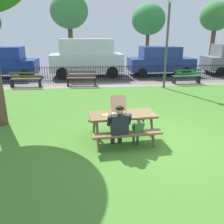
{
  "coord_description": "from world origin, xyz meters",
  "views": [
    {
      "loc": [
        -1.71,
        -5.85,
        2.89
      ],
      "look_at": [
        -1.11,
        0.36,
        0.75
      ],
      "focal_mm": 37.64,
      "sensor_mm": 36.0,
      "label": 1
    }
  ],
  "objects_px": {
    "child_at_table": "(138,129)",
    "parked_car_right": "(160,61)",
    "park_bench_left": "(25,79)",
    "park_bench_center": "(81,78)",
    "adult_at_table": "(119,125)",
    "far_tree_midleft": "(69,12)",
    "parked_car_center": "(87,57)",
    "pizza_box_open": "(119,110)",
    "far_tree_center": "(148,20)",
    "picnic_table_foreground": "(122,120)",
    "pizza_slice_on_table": "(104,115)",
    "park_bench_right": "(187,76)",
    "far_tree_midright": "(216,17)",
    "parked_car_left": "(6,62)",
    "lamp_post_walkway": "(167,35)"
  },
  "relations": [
    {
      "from": "adult_at_table",
      "to": "child_at_table",
      "type": "bearing_deg",
      "value": 1.66
    },
    {
      "from": "park_bench_center",
      "to": "parked_car_center",
      "type": "bearing_deg",
      "value": 83.94
    },
    {
      "from": "picnic_table_foreground",
      "to": "park_bench_left",
      "type": "distance_m",
      "value": 8.34
    },
    {
      "from": "pizza_slice_on_table",
      "to": "park_bench_right",
      "type": "relative_size",
      "value": 0.17
    },
    {
      "from": "parked_car_right",
      "to": "park_bench_right",
      "type": "bearing_deg",
      "value": -75.56
    },
    {
      "from": "pizza_slice_on_table",
      "to": "far_tree_midright",
      "type": "relative_size",
      "value": 0.05
    },
    {
      "from": "pizza_box_open",
      "to": "far_tree_center",
      "type": "bearing_deg",
      "value": 74.0
    },
    {
      "from": "pizza_box_open",
      "to": "adult_at_table",
      "type": "xyz_separation_m",
      "value": [
        -0.07,
        -0.55,
        -0.2
      ]
    },
    {
      "from": "pizza_box_open",
      "to": "child_at_table",
      "type": "height_order",
      "value": "pizza_box_open"
    },
    {
      "from": "park_bench_center",
      "to": "park_bench_left",
      "type": "bearing_deg",
      "value": 180.0
    },
    {
      "from": "adult_at_table",
      "to": "park_bench_left",
      "type": "xyz_separation_m",
      "value": [
        -4.19,
        7.63,
        -0.24
      ]
    },
    {
      "from": "parked_car_center",
      "to": "child_at_table",
      "type": "bearing_deg",
      "value": -82.68
    },
    {
      "from": "park_bench_left",
      "to": "park_bench_center",
      "type": "relative_size",
      "value": 1.0
    },
    {
      "from": "child_at_table",
      "to": "far_tree_center",
      "type": "height_order",
      "value": "far_tree_center"
    },
    {
      "from": "pizza_slice_on_table",
      "to": "parked_car_center",
      "type": "height_order",
      "value": "parked_car_center"
    },
    {
      "from": "pizza_box_open",
      "to": "park_bench_left",
      "type": "height_order",
      "value": "pizza_box_open"
    },
    {
      "from": "park_bench_right",
      "to": "far_tree_midleft",
      "type": "relative_size",
      "value": 0.27
    },
    {
      "from": "park_bench_left",
      "to": "parked_car_right",
      "type": "relative_size",
      "value": 0.36
    },
    {
      "from": "child_at_table",
      "to": "parked_car_right",
      "type": "xyz_separation_m",
      "value": [
        3.69,
        10.51,
        0.49
      ]
    },
    {
      "from": "lamp_post_walkway",
      "to": "child_at_table",
      "type": "bearing_deg",
      "value": -112.76
    },
    {
      "from": "picnic_table_foreground",
      "to": "far_tree_midleft",
      "type": "relative_size",
      "value": 0.32
    },
    {
      "from": "parked_car_right",
      "to": "parked_car_center",
      "type": "bearing_deg",
      "value": 179.99
    },
    {
      "from": "pizza_box_open",
      "to": "parked_car_right",
      "type": "xyz_separation_m",
      "value": [
        4.11,
        9.97,
        0.15
      ]
    },
    {
      "from": "pizza_slice_on_table",
      "to": "parked_car_left",
      "type": "xyz_separation_m",
      "value": [
        -5.72,
        10.06,
        0.23
      ]
    },
    {
      "from": "parked_car_right",
      "to": "far_tree_midleft",
      "type": "bearing_deg",
      "value": 134.51
    },
    {
      "from": "park_bench_right",
      "to": "parked_car_left",
      "type": "relative_size",
      "value": 0.41
    },
    {
      "from": "adult_at_table",
      "to": "lamp_post_walkway",
      "type": "bearing_deg",
      "value": 63.78
    },
    {
      "from": "pizza_box_open",
      "to": "far_tree_center",
      "type": "relative_size",
      "value": 0.1
    },
    {
      "from": "picnic_table_foreground",
      "to": "park_bench_right",
      "type": "height_order",
      "value": "park_bench_right"
    },
    {
      "from": "park_bench_left",
      "to": "parked_car_center",
      "type": "xyz_separation_m",
      "value": [
        3.33,
        2.89,
        0.89
      ]
    },
    {
      "from": "far_tree_midright",
      "to": "child_at_table",
      "type": "bearing_deg",
      "value": -122.13
    },
    {
      "from": "parked_car_left",
      "to": "far_tree_midright",
      "type": "height_order",
      "value": "far_tree_midright"
    },
    {
      "from": "pizza_slice_on_table",
      "to": "lamp_post_walkway",
      "type": "height_order",
      "value": "lamp_post_walkway"
    },
    {
      "from": "child_at_table",
      "to": "parked_car_right",
      "type": "relative_size",
      "value": 0.19
    },
    {
      "from": "park_bench_center",
      "to": "lamp_post_walkway",
      "type": "distance_m",
      "value": 5.09
    },
    {
      "from": "parked_car_center",
      "to": "parked_car_right",
      "type": "relative_size",
      "value": 1.07
    },
    {
      "from": "picnic_table_foreground",
      "to": "park_bench_left",
      "type": "xyz_separation_m",
      "value": [
        -4.35,
        7.11,
        -0.18
      ]
    },
    {
      "from": "pizza_box_open",
      "to": "child_at_table",
      "type": "bearing_deg",
      "value": -52.27
    },
    {
      "from": "picnic_table_foreground",
      "to": "lamp_post_walkway",
      "type": "height_order",
      "value": "lamp_post_walkway"
    },
    {
      "from": "picnic_table_foreground",
      "to": "parked_car_right",
      "type": "distance_m",
      "value": 10.79
    },
    {
      "from": "parked_car_left",
      "to": "far_tree_center",
      "type": "xyz_separation_m",
      "value": [
        10.88,
        6.6,
        2.9
      ]
    },
    {
      "from": "picnic_table_foreground",
      "to": "lamp_post_walkway",
      "type": "relative_size",
      "value": 0.43
    },
    {
      "from": "adult_at_table",
      "to": "far_tree_center",
      "type": "bearing_deg",
      "value": 74.26
    },
    {
      "from": "adult_at_table",
      "to": "far_tree_midleft",
      "type": "distance_m",
      "value": 17.71
    },
    {
      "from": "parked_car_right",
      "to": "picnic_table_foreground",
      "type": "bearing_deg",
      "value": -111.92
    },
    {
      "from": "park_bench_left",
      "to": "park_bench_right",
      "type": "height_order",
      "value": "same"
    },
    {
      "from": "child_at_table",
      "to": "parked_car_left",
      "type": "distance_m",
      "value": 12.39
    },
    {
      "from": "pizza_slice_on_table",
      "to": "far_tree_midleft",
      "type": "bearing_deg",
      "value": 96.73
    },
    {
      "from": "pizza_box_open",
      "to": "adult_at_table",
      "type": "bearing_deg",
      "value": -97.7
    },
    {
      "from": "parked_car_right",
      "to": "far_tree_midright",
      "type": "distance_m",
      "value": 10.16
    }
  ]
}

